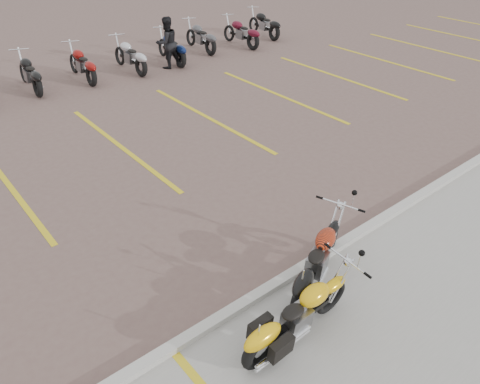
# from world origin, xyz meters

# --- Properties ---
(ground) EXTENTS (100.00, 100.00, 0.00)m
(ground) POSITION_xyz_m (0.00, 0.00, 0.00)
(ground) COLOR brown
(ground) RESTS_ON ground
(concrete_apron) EXTENTS (60.00, 5.00, 0.01)m
(concrete_apron) POSITION_xyz_m (0.00, -4.50, 0.01)
(concrete_apron) COLOR #9E9B93
(concrete_apron) RESTS_ON ground
(curb) EXTENTS (60.00, 0.18, 0.12)m
(curb) POSITION_xyz_m (0.00, -2.00, 0.06)
(curb) COLOR #ADAAA3
(curb) RESTS_ON ground
(parking_stripes) EXTENTS (38.00, 5.50, 0.01)m
(parking_stripes) POSITION_xyz_m (0.00, 4.00, 0.00)
(parking_stripes) COLOR gold
(parking_stripes) RESTS_ON ground
(yellow_cruiser) EXTENTS (2.02, 0.31, 0.83)m
(yellow_cruiser) POSITION_xyz_m (-0.86, -2.88, 0.41)
(yellow_cruiser) COLOR black
(yellow_cruiser) RESTS_ON ground
(flame_cruiser) EXTENTS (1.92, 0.94, 0.84)m
(flame_cruiser) POSITION_xyz_m (0.16, -2.32, 0.42)
(flame_cruiser) COLOR black
(flame_cruiser) RESTS_ON ground
(person_b) EXTENTS (0.85, 0.66, 1.74)m
(person_b) POSITION_xyz_m (4.20, 8.46, 0.87)
(person_b) COLOR black
(person_b) RESTS_ON ground
(bg_bike_row) EXTENTS (20.49, 2.02, 1.10)m
(bg_bike_row) POSITION_xyz_m (-0.35, 9.20, 0.55)
(bg_bike_row) COLOR black
(bg_bike_row) RESTS_ON ground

